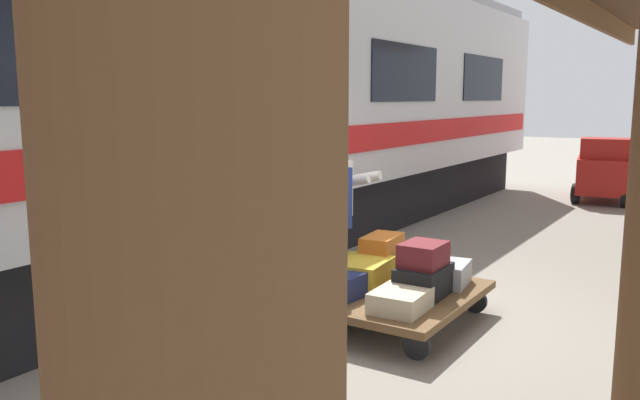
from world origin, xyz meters
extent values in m
plane|color=gray|center=(0.00, 0.00, 0.00)|extent=(60.00, 60.00, 0.00)
cube|color=silver|center=(3.26, 0.00, 2.35)|extent=(3.00, 19.69, 2.90)
cube|color=black|center=(3.26, 0.00, 0.45)|extent=(2.55, 18.71, 0.90)
cube|color=red|center=(1.75, 0.00, 1.55)|extent=(0.03, 19.30, 0.36)
cube|color=black|center=(1.75, -6.89, 2.45)|extent=(0.02, 2.17, 0.84)
cube|color=black|center=(1.75, -3.45, 2.45)|extent=(0.02, 2.17, 0.84)
cube|color=black|center=(1.81, 0.00, 1.95)|extent=(0.12, 1.10, 2.00)
cube|color=brown|center=(0.15, 0.13, 0.27)|extent=(1.44, 1.72, 0.07)
cylinder|color=black|center=(-0.42, 0.82, 0.12)|extent=(0.23, 0.05, 0.23)
cylinder|color=black|center=(0.73, 0.82, 0.12)|extent=(0.23, 0.05, 0.23)
cylinder|color=black|center=(-0.42, -0.55, 0.12)|extent=(0.23, 0.05, 0.23)
cylinder|color=black|center=(0.73, -0.55, 0.12)|extent=(0.23, 0.05, 0.23)
cube|color=#1E666B|center=(0.48, -0.34, 0.41)|extent=(0.41, 0.61, 0.21)
cube|color=black|center=(-0.17, 0.13, 0.45)|extent=(0.39, 0.58, 0.28)
cube|color=navy|center=(0.48, 0.61, 0.41)|extent=(0.48, 0.67, 0.22)
cube|color=beige|center=(-0.17, 0.61, 0.39)|extent=(0.44, 0.52, 0.18)
cube|color=gold|center=(0.48, 0.13, 0.43)|extent=(0.55, 0.65, 0.25)
cube|color=#9EA0A5|center=(-0.17, -0.34, 0.41)|extent=(0.52, 0.55, 0.22)
cube|color=#CC6B23|center=(0.51, -0.34, 0.61)|extent=(0.36, 0.54, 0.19)
cube|color=maroon|center=(-0.16, 0.13, 0.69)|extent=(0.35, 0.43, 0.21)
cylinder|color=navy|center=(0.83, -0.04, 0.41)|extent=(0.16, 0.16, 0.82)
cylinder|color=navy|center=(0.89, 0.15, 0.41)|extent=(0.16, 0.16, 0.82)
cube|color=navy|center=(0.86, 0.05, 1.12)|extent=(0.41, 0.32, 0.60)
cylinder|color=tan|center=(0.86, 0.05, 1.45)|extent=(0.09, 0.09, 0.06)
sphere|color=tan|center=(0.86, 0.05, 1.59)|extent=(0.22, 0.22, 0.22)
cylinder|color=black|center=(0.86, 0.05, 1.67)|extent=(0.21, 0.21, 0.06)
cylinder|color=navy|center=(1.03, -0.17, 1.22)|extent=(0.54, 0.25, 0.21)
cylinder|color=navy|center=(1.12, 0.14, 1.22)|extent=(0.54, 0.25, 0.21)
cylinder|color=#332D28|center=(1.15, -0.37, 0.41)|extent=(0.16, 0.16, 0.82)
cylinder|color=#332D28|center=(1.17, -0.57, 0.41)|extent=(0.16, 0.16, 0.82)
cube|color=silver|center=(1.16, -0.47, 1.12)|extent=(0.38, 0.26, 0.60)
cylinder|color=tan|center=(1.16, -0.47, 1.45)|extent=(0.09, 0.09, 0.06)
sphere|color=tan|center=(1.16, -0.47, 1.59)|extent=(0.22, 0.22, 0.22)
cylinder|color=#332D28|center=(1.16, -0.47, 1.67)|extent=(0.21, 0.21, 0.06)
cylinder|color=silver|center=(0.93, -0.33, 1.22)|extent=(0.54, 0.15, 0.21)
cylinder|color=silver|center=(0.96, -0.65, 1.22)|extent=(0.54, 0.15, 0.21)
cube|color=#B21E19|center=(-0.27, -8.65, 0.55)|extent=(1.36, 1.86, 0.70)
cube|color=#B21E19|center=(-0.27, -8.30, 1.05)|extent=(1.00, 0.84, 0.50)
cylinder|color=black|center=(-0.72, -8.05, 0.20)|extent=(0.12, 0.40, 0.40)
cylinder|color=black|center=(0.18, -8.05, 0.20)|extent=(0.12, 0.40, 0.40)
cylinder|color=black|center=(-0.72, -9.25, 0.20)|extent=(0.12, 0.40, 0.40)
cylinder|color=black|center=(0.18, -9.25, 0.20)|extent=(0.12, 0.40, 0.40)
camera|label=1|loc=(-2.46, 5.38, 2.09)|focal=36.19mm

